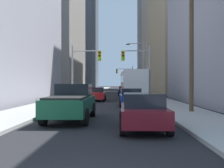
% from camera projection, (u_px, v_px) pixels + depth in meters
% --- Properties ---
extents(sidewalk_left, '(3.30, 160.00, 0.15)m').
position_uv_depth(sidewalk_left, '(90.00, 93.00, 54.33)').
color(sidewalk_left, '#9E9E99').
rests_on(sidewalk_left, ground).
extents(sidewalk_right, '(3.30, 160.00, 0.15)m').
position_uv_depth(sidewalk_right, '(140.00, 93.00, 54.07)').
color(sidewalk_right, '#9E9E99').
rests_on(sidewalk_right, ground).
extents(city_bus, '(2.77, 11.55, 3.40)m').
position_uv_depth(city_bus, '(132.00, 84.00, 32.19)').
color(city_bus, silver).
rests_on(city_bus, ground).
extents(pickup_truck_green, '(2.20, 5.41, 1.90)m').
position_uv_depth(pickup_truck_green, '(71.00, 102.00, 13.77)').
color(pickup_truck_green, '#195938').
rests_on(pickup_truck_green, ground).
extents(sedan_maroon, '(1.95, 4.22, 1.52)m').
position_uv_depth(sedan_maroon, '(143.00, 111.00, 10.86)').
color(sedan_maroon, maroon).
rests_on(sedan_maroon, ground).
extents(sedan_blue, '(1.95, 4.24, 1.52)m').
position_uv_depth(sedan_blue, '(131.00, 97.00, 22.15)').
color(sedan_blue, navy).
rests_on(sedan_blue, ground).
extents(sedan_red, '(1.95, 4.26, 1.52)m').
position_uv_depth(sedan_red, '(97.00, 94.00, 28.96)').
color(sedan_red, maroon).
rests_on(sedan_red, ground).
extents(sedan_navy, '(1.95, 4.23, 1.52)m').
position_uv_depth(sedan_navy, '(124.00, 91.00, 43.40)').
color(sedan_navy, '#141E4C').
rests_on(sedan_navy, ground).
extents(traffic_signal_near_left, '(3.18, 0.44, 6.00)m').
position_uv_depth(traffic_signal_near_left, '(85.00, 64.00, 27.79)').
color(traffic_signal_near_left, gray).
rests_on(traffic_signal_near_left, ground).
extents(traffic_signal_near_right, '(3.10, 0.44, 6.00)m').
position_uv_depth(traffic_signal_near_right, '(137.00, 64.00, 27.65)').
color(traffic_signal_near_right, gray).
rests_on(traffic_signal_near_right, ground).
extents(traffic_signal_far_right, '(4.01, 0.44, 6.00)m').
position_uv_depth(traffic_signal_far_right, '(125.00, 75.00, 61.94)').
color(traffic_signal_far_right, gray).
rests_on(traffic_signal_far_right, ground).
extents(utility_pole_right, '(2.20, 0.28, 10.25)m').
position_uv_depth(utility_pole_right, '(191.00, 29.00, 16.74)').
color(utility_pole_right, brown).
rests_on(utility_pole_right, ground).
extents(street_lamp_right, '(2.52, 0.32, 7.50)m').
position_uv_depth(street_lamp_right, '(141.00, 64.00, 35.08)').
color(street_lamp_right, gray).
rests_on(street_lamp_right, ground).
extents(building_left_mid_office, '(21.67, 21.12, 26.56)m').
position_uv_depth(building_left_mid_office, '(27.00, 30.00, 54.92)').
color(building_left_mid_office, gray).
rests_on(building_left_mid_office, ground).
extents(building_left_far_tower, '(21.15, 26.88, 47.57)m').
position_uv_depth(building_left_far_tower, '(66.00, 23.00, 93.96)').
color(building_left_far_tower, '#4C515B').
rests_on(building_left_far_tower, ground).
extents(building_right_mid_block, '(15.77, 27.75, 33.07)m').
position_uv_depth(building_right_mid_block, '(191.00, 13.00, 54.43)').
color(building_right_mid_block, tan).
rests_on(building_right_mid_block, ground).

